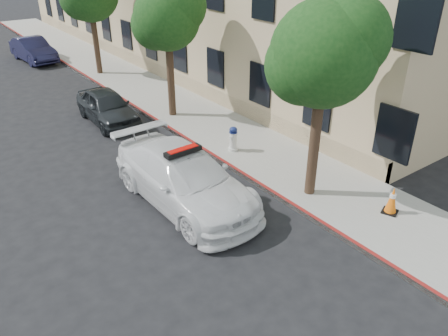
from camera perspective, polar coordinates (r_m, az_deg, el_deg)
name	(u,v)px	position (r m, az deg, el deg)	size (l,w,h in m)	color
ground	(191,198)	(13.05, -4.30, -3.95)	(120.00, 120.00, 0.00)	black
sidewalk	(145,90)	(22.65, -10.34, 10.05)	(3.20, 50.00, 0.15)	gray
curb_strip	(116,95)	(22.06, -13.93, 9.19)	(0.12, 50.00, 0.15)	maroon
tree_near	(325,53)	(11.74, 13.09, 14.43)	(2.92, 2.82, 5.62)	black
tree_mid	(168,16)	(17.94, -7.33, 19.04)	(2.77, 2.64, 5.43)	black
police_car	(184,178)	(12.51, -5.21, -1.31)	(2.38, 5.51, 1.73)	white
parked_car_mid	(107,107)	(18.82, -15.01, 7.75)	(1.59, 3.95, 1.35)	black
parked_car_far	(33,50)	(30.23, -23.65, 13.97)	(1.51, 4.32, 1.42)	black
fire_hydrant	(233,139)	(15.38, 1.21, 3.80)	(0.38, 0.34, 0.89)	silver
traffic_cone	(392,200)	(12.77, 21.10, -3.95)	(0.53, 0.53, 0.78)	black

